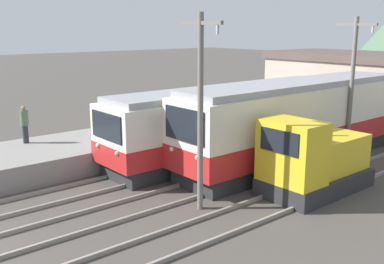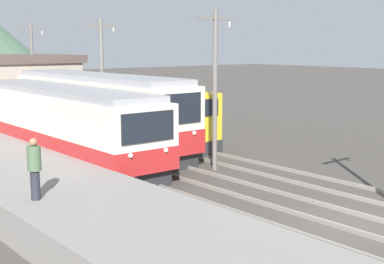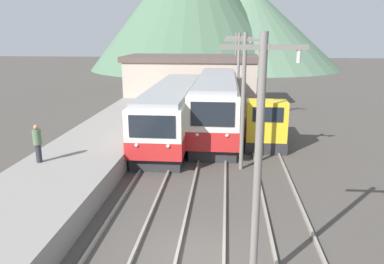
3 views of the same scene
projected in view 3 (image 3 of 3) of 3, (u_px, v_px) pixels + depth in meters
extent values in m
plane|color=#47423D|center=(194.00, 260.00, 11.42)|extent=(200.00, 200.00, 0.00)
cube|color=gray|center=(88.00, 252.00, 11.70)|extent=(0.10, 60.00, 0.14)
cube|color=gray|center=(133.00, 255.00, 11.57)|extent=(0.10, 60.00, 0.14)
cube|color=gray|center=(177.00, 257.00, 11.45)|extent=(0.10, 60.00, 0.14)
cube|color=gray|center=(224.00, 259.00, 11.32)|extent=(0.10, 60.00, 0.14)
cube|color=gray|center=(276.00, 262.00, 11.18)|extent=(0.10, 60.00, 0.14)
cube|color=#28282B|center=(173.00, 131.00, 25.01)|extent=(2.58, 13.50, 0.70)
cube|color=silver|center=(173.00, 108.00, 24.60)|extent=(2.80, 14.06, 2.47)
cube|color=red|center=(173.00, 120.00, 24.81)|extent=(2.84, 14.10, 0.89)
cube|color=black|center=(152.00, 127.00, 17.68)|extent=(2.24, 0.06, 1.09)
sphere|color=silver|center=(137.00, 145.00, 17.98)|extent=(0.18, 0.18, 0.18)
sphere|color=silver|center=(168.00, 146.00, 17.84)|extent=(0.18, 0.18, 0.18)
cube|color=#939399|center=(173.00, 87.00, 24.25)|extent=(2.46, 13.50, 0.28)
cube|color=#28282B|center=(216.00, 127.00, 26.21)|extent=(2.58, 13.08, 0.70)
cube|color=silver|center=(216.00, 102.00, 25.75)|extent=(2.80, 13.63, 2.88)
cube|color=red|center=(216.00, 115.00, 25.99)|extent=(2.84, 13.67, 1.04)
cube|color=black|center=(212.00, 114.00, 19.01)|extent=(2.24, 0.06, 1.27)
sphere|color=silver|center=(197.00, 135.00, 19.35)|extent=(0.18, 0.18, 0.18)
sphere|color=silver|center=(227.00, 135.00, 19.22)|extent=(0.18, 0.18, 0.18)
cube|color=#939399|center=(217.00, 79.00, 25.35)|extent=(2.46, 13.08, 0.28)
cube|color=#28282B|center=(262.00, 138.00, 23.40)|extent=(2.40, 4.65, 0.70)
cube|color=gold|center=(266.00, 120.00, 21.50)|extent=(2.28, 1.49, 2.30)
cube|color=black|center=(268.00, 115.00, 20.63)|extent=(1.68, 0.04, 0.83)
cube|color=gold|center=(262.00, 119.00, 23.85)|extent=(1.92, 3.06, 1.40)
cylinder|color=black|center=(263.00, 105.00, 23.60)|extent=(0.16, 0.16, 0.50)
cylinder|color=slate|center=(258.00, 172.00, 9.28)|extent=(0.20, 0.20, 6.75)
cube|color=slate|center=(264.00, 47.00, 8.51)|extent=(2.00, 0.12, 0.12)
cylinder|color=#B2B2B7|center=(299.00, 56.00, 8.49)|extent=(0.10, 0.10, 0.30)
cylinder|color=slate|center=(243.00, 104.00, 18.24)|extent=(0.20, 0.20, 6.75)
cube|color=slate|center=(245.00, 40.00, 17.46)|extent=(2.00, 0.12, 0.12)
cylinder|color=#B2B2B7|center=(262.00, 44.00, 17.44)|extent=(0.10, 0.10, 0.30)
cylinder|color=slate|center=(238.00, 81.00, 27.19)|extent=(0.20, 0.20, 6.75)
cube|color=slate|center=(239.00, 38.00, 26.42)|extent=(2.00, 0.12, 0.12)
cylinder|color=#B2B2B7|center=(251.00, 41.00, 26.40)|extent=(0.10, 0.10, 0.30)
cylinder|color=slate|center=(235.00, 69.00, 36.14)|extent=(0.20, 0.20, 6.75)
cube|color=slate|center=(236.00, 37.00, 35.37)|extent=(2.00, 0.12, 0.12)
cylinder|color=#B2B2B7|center=(245.00, 39.00, 35.35)|extent=(0.10, 0.10, 0.30)
cylinder|color=#282833|center=(39.00, 153.00, 16.91)|extent=(0.26, 0.26, 0.84)
cylinder|color=#4C6647|center=(37.00, 137.00, 16.71)|extent=(0.38, 0.38, 0.69)
sphere|color=#9E7051|center=(36.00, 127.00, 16.60)|extent=(0.22, 0.22, 0.22)
cube|color=#AD9E8E|center=(192.00, 83.00, 36.14)|extent=(12.00, 6.00, 4.17)
cube|color=#51423D|center=(192.00, 58.00, 35.54)|extent=(12.60, 6.30, 0.50)
cone|color=#47664C|center=(191.00, 4.00, 71.43)|extent=(38.90, 38.90, 24.19)
cone|color=#47664C|center=(183.00, 4.00, 75.19)|extent=(31.17, 31.17, 25.00)
cone|color=#517056|center=(248.00, 26.00, 73.49)|extent=(35.95, 35.95, 16.08)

